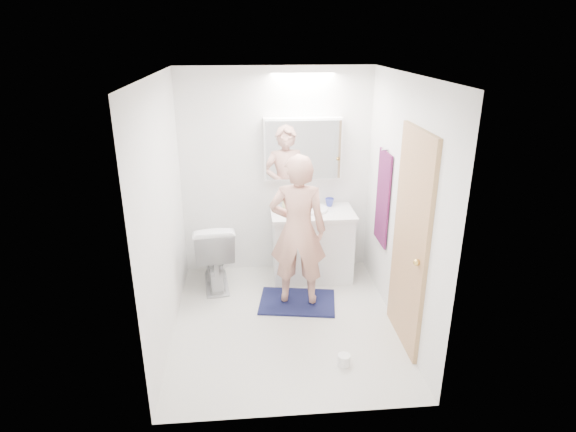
{
  "coord_description": "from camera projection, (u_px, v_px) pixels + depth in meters",
  "views": [
    {
      "loc": [
        -0.34,
        -4.07,
        2.72
      ],
      "look_at": [
        0.05,
        0.25,
        1.05
      ],
      "focal_mm": 29.66,
      "sensor_mm": 36.0,
      "label": 1
    }
  ],
  "objects": [
    {
      "name": "countertop",
      "position": [
        313.0,
        213.0,
        5.43
      ],
      "size": [
        0.95,
        0.58,
        0.04
      ],
      "primitive_type": "cube",
      "color": "white",
      "rests_on": "vanity_cabinet"
    },
    {
      "name": "soap_bottle_a",
      "position": [
        286.0,
        199.0,
        5.5
      ],
      "size": [
        0.1,
        0.1,
        0.21
      ],
      "primitive_type": "imported",
      "rotation": [
        0.0,
        0.0,
        0.31
      ],
      "color": "#BFBB7C",
      "rests_on": "countertop"
    },
    {
      "name": "vanity_cabinet",
      "position": [
        312.0,
        246.0,
        5.58
      ],
      "size": [
        0.9,
        0.55,
        0.78
      ],
      "primitive_type": "cube",
      "color": "white",
      "rests_on": "floor"
    },
    {
      "name": "toilet_paper_roll",
      "position": [
        344.0,
        360.0,
        4.16
      ],
      "size": [
        0.11,
        0.11,
        0.1
      ],
      "primitive_type": "cylinder",
      "color": "white",
      "rests_on": "floor"
    },
    {
      "name": "floor",
      "position": [
        285.0,
        322.0,
        4.79
      ],
      "size": [
        2.5,
        2.5,
        0.0
      ],
      "primitive_type": "plane",
      "color": "silver",
      "rests_on": "ground"
    },
    {
      "name": "toothbrush_cup",
      "position": [
        329.0,
        202.0,
        5.57
      ],
      "size": [
        0.12,
        0.12,
        0.1
      ],
      "primitive_type": "imported",
      "rotation": [
        0.0,
        0.0,
        -0.17
      ],
      "color": "#3944AD",
      "rests_on": "countertop"
    },
    {
      "name": "wall_front",
      "position": [
        300.0,
        275.0,
        3.19
      ],
      "size": [
        2.5,
        0.0,
        2.5
      ],
      "primitive_type": "plane",
      "rotation": [
        -1.57,
        0.0,
        0.0
      ],
      "color": "white",
      "rests_on": "floor"
    },
    {
      "name": "bath_rug",
      "position": [
        297.0,
        302.0,
        5.13
      ],
      "size": [
        0.88,
        0.67,
        0.02
      ],
      "primitive_type": "cube",
      "rotation": [
        0.0,
        0.0,
        -0.16
      ],
      "color": "#141C3E",
      "rests_on": "floor"
    },
    {
      "name": "door_knob",
      "position": [
        417.0,
        262.0,
        3.93
      ],
      "size": [
        0.06,
        0.06,
        0.06
      ],
      "primitive_type": "sphere",
      "color": "gold",
      "rests_on": "door"
    },
    {
      "name": "towel",
      "position": [
        383.0,
        198.0,
        4.99
      ],
      "size": [
        0.02,
        0.42,
        1.0
      ],
      "primitive_type": "cube",
      "color": "#16123A",
      "rests_on": "wall_right"
    },
    {
      "name": "soap_bottle_b",
      "position": [
        294.0,
        200.0,
        5.54
      ],
      "size": [
        0.08,
        0.08,
        0.16
      ],
      "primitive_type": "imported",
      "rotation": [
        0.0,
        0.0,
        -0.21
      ],
      "color": "#5B8CC3",
      "rests_on": "countertop"
    },
    {
      "name": "wall_back",
      "position": [
        276.0,
        173.0,
        5.52
      ],
      "size": [
        2.5,
        0.0,
        2.5
      ],
      "primitive_type": "plane",
      "rotation": [
        1.57,
        0.0,
        0.0
      ],
      "color": "white",
      "rests_on": "floor"
    },
    {
      "name": "towel_hook",
      "position": [
        385.0,
        150.0,
        4.8
      ],
      "size": [
        0.07,
        0.02,
        0.02
      ],
      "primitive_type": "cylinder",
      "rotation": [
        0.0,
        1.57,
        0.0
      ],
      "color": "silver",
      "rests_on": "wall_right"
    },
    {
      "name": "person",
      "position": [
        298.0,
        231.0,
        4.83
      ],
      "size": [
        0.64,
        0.47,
        1.6
      ],
      "primitive_type": "imported",
      "rotation": [
        0.0,
        0.0,
        2.98
      ],
      "color": "tan",
      "rests_on": "bath_rug"
    },
    {
      "name": "ceiling",
      "position": [
        285.0,
        75.0,
        3.92
      ],
      "size": [
        2.5,
        2.5,
        0.0
      ],
      "primitive_type": "plane",
      "rotation": [
        3.14,
        0.0,
        0.0
      ],
      "color": "white",
      "rests_on": "floor"
    },
    {
      "name": "mirror_panel",
      "position": [
        304.0,
        150.0,
        5.29
      ],
      "size": [
        0.84,
        0.01,
        0.66
      ],
      "primitive_type": "cube",
      "color": "silver",
      "rests_on": "medicine_cabinet"
    },
    {
      "name": "door",
      "position": [
        410.0,
        242.0,
        4.19
      ],
      "size": [
        0.04,
        0.8,
        2.0
      ],
      "primitive_type": "cube",
      "color": "tan",
      "rests_on": "wall_right"
    },
    {
      "name": "wall_right",
      "position": [
        402.0,
        207.0,
        4.45
      ],
      "size": [
        0.0,
        2.5,
        2.5
      ],
      "primitive_type": "plane",
      "rotation": [
        1.57,
        0.0,
        -1.57
      ],
      "color": "white",
      "rests_on": "floor"
    },
    {
      "name": "sink_basin",
      "position": [
        312.0,
        209.0,
        5.44
      ],
      "size": [
        0.36,
        0.36,
        0.03
      ],
      "primitive_type": "cylinder",
      "color": "white",
      "rests_on": "countertop"
    },
    {
      "name": "wall_left",
      "position": [
        163.0,
        214.0,
        4.26
      ],
      "size": [
        0.0,
        2.5,
        2.5
      ],
      "primitive_type": "plane",
      "rotation": [
        1.57,
        0.0,
        1.57
      ],
      "color": "white",
      "rests_on": "floor"
    },
    {
      "name": "faucet",
      "position": [
        310.0,
        199.0,
        5.6
      ],
      "size": [
        0.02,
        0.02,
        0.16
      ],
      "primitive_type": "cylinder",
      "color": "silver",
      "rests_on": "countertop"
    },
    {
      "name": "medicine_cabinet",
      "position": [
        303.0,
        149.0,
        5.36
      ],
      "size": [
        0.88,
        0.14,
        0.7
      ],
      "primitive_type": "cube",
      "color": "white",
      "rests_on": "wall_back"
    },
    {
      "name": "toilet",
      "position": [
        214.0,
        253.0,
        5.37
      ],
      "size": [
        0.53,
        0.82,
        0.79
      ],
      "primitive_type": "imported",
      "rotation": [
        0.0,
        0.0,
        3.25
      ],
      "color": "white",
      "rests_on": "floor"
    }
  ]
}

